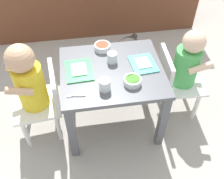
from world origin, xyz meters
TOP-DOWN VIEW (x-y plane):
  - ground_plane at (0.00, 0.00)m, footprint 7.00×7.00m
  - dining_table at (0.00, 0.00)m, footprint 0.60×0.52m
  - seated_child_left at (-0.46, -0.02)m, footprint 0.31×0.31m
  - seated_child_right at (0.46, 0.03)m, footprint 0.29×0.29m
  - dog at (0.17, 0.50)m, footprint 0.35×0.39m
  - food_tray_left at (-0.19, 0.02)m, footprint 0.16×0.20m
  - food_tray_right at (0.19, 0.02)m, footprint 0.16×0.19m
  - water_cup_left at (-0.06, -0.15)m, footprint 0.06×0.06m
  - water_cup_right at (0.01, 0.07)m, footprint 0.06×0.06m
  - cereal_bowl_right_side at (0.09, -0.13)m, footprint 0.10×0.10m
  - cereal_bowl_left_side at (-0.03, 0.20)m, footprint 0.10×0.10m
  - spoon_by_left_tray at (-0.23, -0.17)m, footprint 0.10×0.03m

SIDE VIEW (x-z plane):
  - ground_plane at x=0.00m, z-range 0.00..0.00m
  - dog at x=0.17m, z-range 0.05..0.34m
  - dining_table at x=0.00m, z-range 0.15..0.62m
  - seated_child_right at x=0.46m, z-range 0.08..0.75m
  - seated_child_left at x=-0.46m, z-range 0.09..0.80m
  - spoon_by_left_tray at x=-0.23m, z-range 0.47..0.47m
  - food_tray_left at x=-0.19m, z-range 0.47..0.48m
  - food_tray_right at x=0.19m, z-range 0.47..0.48m
  - cereal_bowl_right_side at x=0.09m, z-range 0.47..0.51m
  - cereal_bowl_left_side at x=-0.03m, z-range 0.47..0.51m
  - water_cup_right at x=0.01m, z-range 0.46..0.53m
  - water_cup_left at x=-0.06m, z-range 0.46..0.53m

